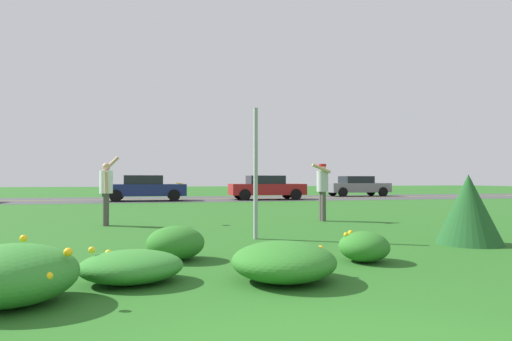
{
  "coord_description": "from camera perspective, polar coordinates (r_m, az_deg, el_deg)",
  "views": [
    {
      "loc": [
        -1.13,
        -2.11,
        1.24
      ],
      "look_at": [
        1.47,
        8.79,
        1.46
      ],
      "focal_mm": 30.73,
      "sensor_mm": 36.0,
      "label": 1
    }
  ],
  "objects": [
    {
      "name": "car_navy_center_left",
      "position": [
        25.66,
        -14.23,
        -2.21
      ],
      "size": [
        4.5,
        2.0,
        1.45
      ],
      "color": "navy",
      "rests_on": "ground"
    },
    {
      "name": "frisbee_orange",
      "position": [
        12.27,
        -9.95,
        -1.67
      ],
      "size": [
        0.24,
        0.24,
        0.06
      ],
      "color": "orange"
    },
    {
      "name": "daylily_clump_front_center",
      "position": [
        5.43,
        3.63,
        -11.71
      ],
      "size": [
        1.27,
        1.33,
        0.47
      ],
      "color": "#2D7526",
      "rests_on": "ground"
    },
    {
      "name": "car_gray_rightmost",
      "position": [
        32.63,
        13.02,
        -1.97
      ],
      "size": [
        4.5,
        2.0,
        1.45
      ],
      "color": "slate",
      "rests_on": "ground"
    },
    {
      "name": "highway_strip",
      "position": [
        27.49,
        -11.09,
        -3.68
      ],
      "size": [
        120.0,
        7.91,
        0.01
      ],
      "primitive_type": "cube",
      "color": "#424244",
      "rests_on": "ground"
    },
    {
      "name": "daylily_clump_mid_left",
      "position": [
        6.88,
        -10.42,
        -9.27
      ],
      "size": [
        0.88,
        0.83,
        0.52
      ],
      "color": "#2D7526",
      "rests_on": "ground"
    },
    {
      "name": "person_catcher_red_cap_gray_shirt",
      "position": [
        13.09,
        8.63,
        -2.0
      ],
      "size": [
        0.57,
        0.49,
        1.7
      ],
      "color": "#B2B2B7",
      "rests_on": "ground"
    },
    {
      "name": "car_red_center_right",
      "position": [
        26.54,
        1.39,
        -2.2
      ],
      "size": [
        4.5,
        2.0,
        1.45
      ],
      "color": "maroon",
      "rests_on": "ground"
    },
    {
      "name": "evergreen_shrub_side",
      "position": [
        9.3,
        25.95,
        -4.54
      ],
      "size": [
        1.22,
        1.22,
        1.33
      ],
      "primitive_type": "cone",
      "color": "#1E5123",
      "rests_on": "ground"
    },
    {
      "name": "person_thrower_white_shirt",
      "position": [
        12.3,
        -18.91,
        -2.14
      ],
      "size": [
        0.49,
        0.49,
        1.86
      ],
      "color": "silver",
      "rests_on": "ground"
    },
    {
      "name": "highway_center_stripe",
      "position": [
        27.49,
        -11.09,
        -3.67
      ],
      "size": [
        120.0,
        0.16,
        0.0
      ],
      "primitive_type": "cube",
      "color": "yellow",
      "rests_on": "ground"
    },
    {
      "name": "daylily_clump_front_left",
      "position": [
        5.55,
        -15.91,
        -11.93
      ],
      "size": [
        1.22,
        1.03,
        0.43
      ],
      "color": "#337F2D",
      "rests_on": "ground"
    },
    {
      "name": "daylily_clump_front_right",
      "position": [
        5.02,
        -29.24,
        -11.73
      ],
      "size": [
        1.26,
        1.2,
        0.63
      ],
      "color": "#337F2D",
      "rests_on": "ground"
    },
    {
      "name": "ground_plane",
      "position": [
        14.87,
        -9.08,
        -5.89
      ],
      "size": [
        120.0,
        120.0,
        0.0
      ],
      "primitive_type": "plane",
      "color": "#26601E"
    },
    {
      "name": "sign_post_near_path",
      "position": [
        9.07,
        -0.05,
        -0.36
      ],
      "size": [
        0.07,
        0.1,
        2.72
      ],
      "color": "#93969B",
      "rests_on": "ground"
    },
    {
      "name": "daylily_clump_mid_right",
      "position": [
        6.84,
        13.88,
        -9.58
      ],
      "size": [
        0.75,
        0.79,
        0.46
      ],
      "color": "#2D7526",
      "rests_on": "ground"
    }
  ]
}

